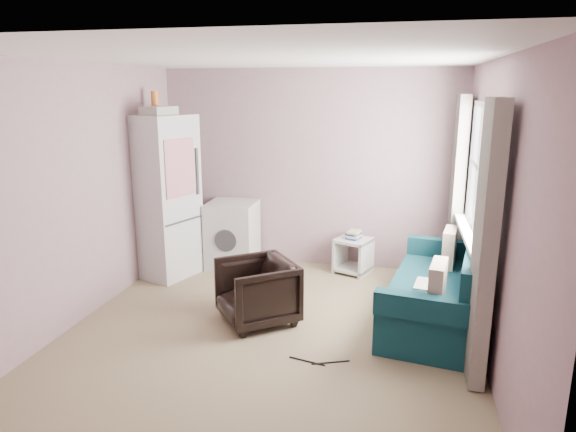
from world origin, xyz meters
name	(u,v)px	position (x,y,z in m)	size (l,w,h in m)	color
room	(270,204)	(0.02, 0.01, 1.25)	(3.84, 4.24, 2.54)	#827255
armchair	(257,289)	(-0.18, 0.23, 0.35)	(0.67, 0.63, 0.69)	black
fridge	(163,196)	(-1.66, 1.30, 0.99)	(0.86, 0.86, 2.22)	#B1B1B1
washing_machine	(233,233)	(-0.94, 1.76, 0.44)	(0.61, 0.62, 0.85)	#B1B1B1
side_table	(353,253)	(0.61, 1.85, 0.26)	(0.51, 0.51, 0.54)	#B4B4B0
sofa	(443,293)	(1.60, 0.60, 0.31)	(1.15, 2.00, 0.84)	#0E3841
window_dressing	(468,212)	(1.78, 0.70, 1.11)	(0.17, 2.62, 2.18)	white
floor_cables	(319,362)	(0.54, -0.43, 0.01)	(0.52, 0.13, 0.01)	black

